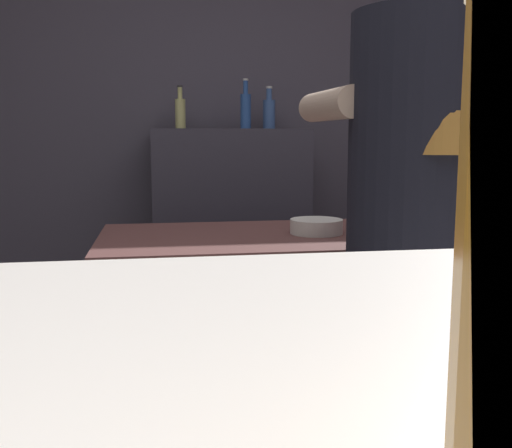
% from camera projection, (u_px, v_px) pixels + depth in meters
% --- Properties ---
extents(wall_back, '(5.20, 0.10, 2.70)m').
position_uv_depth(wall_back, '(247.00, 109.00, 3.41)').
color(wall_back, '#4A4856').
rests_on(wall_back, ground).
extents(prep_counter, '(2.10, 0.60, 0.89)m').
position_uv_depth(prep_counter, '(419.00, 358.00, 2.02)').
color(prep_counter, brown).
rests_on(prep_counter, ground).
extents(back_shelf, '(0.82, 0.36, 1.23)m').
position_uv_depth(back_shelf, '(230.00, 244.00, 3.22)').
color(back_shelf, '#363542').
rests_on(back_shelf, ground).
extents(bartender, '(0.44, 0.52, 1.70)m').
position_uv_depth(bartender, '(417.00, 221.00, 1.46)').
color(bartender, '#252F33').
rests_on(bartender, ground).
extents(mixing_bowl, '(0.17, 0.17, 0.05)m').
position_uv_depth(mixing_bowl, '(316.00, 226.00, 1.88)').
color(mixing_bowl, silver).
rests_on(mixing_bowl, prep_counter).
extents(chefs_knife, '(0.24, 0.10, 0.01)m').
position_uv_depth(chefs_knife, '(444.00, 231.00, 1.91)').
color(chefs_knife, silver).
rests_on(chefs_knife, prep_counter).
extents(bottle_hot_sauce, '(0.07, 0.07, 0.23)m').
position_uv_depth(bottle_hot_sauce, '(269.00, 113.00, 3.21)').
color(bottle_hot_sauce, '#3C5F9B').
rests_on(bottle_hot_sauce, back_shelf).
extents(bottle_vinegar, '(0.06, 0.06, 0.26)m').
position_uv_depth(bottle_vinegar, '(246.00, 110.00, 3.09)').
color(bottle_vinegar, '#2B529A').
rests_on(bottle_vinegar, back_shelf).
extents(bottle_soy, '(0.05, 0.05, 0.23)m').
position_uv_depth(bottle_soy, '(180.00, 112.00, 3.14)').
color(bottle_soy, '#C8C97A').
rests_on(bottle_soy, back_shelf).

